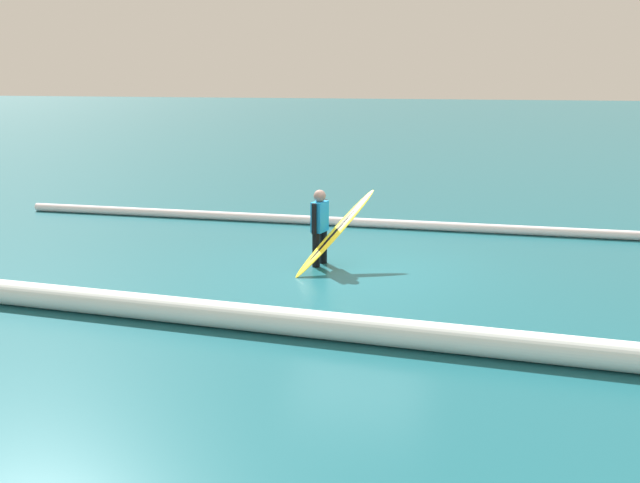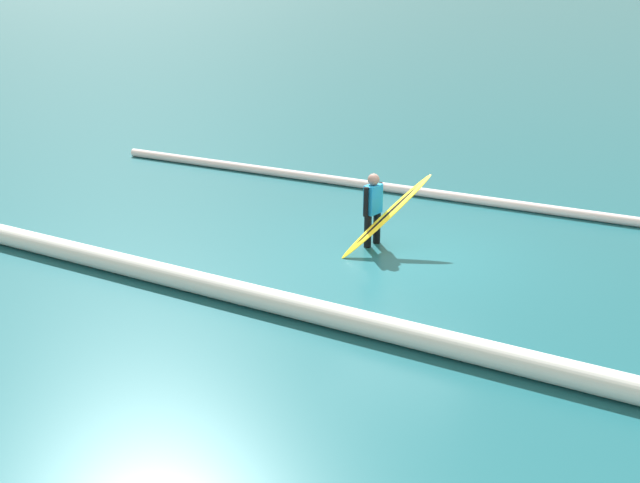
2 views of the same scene
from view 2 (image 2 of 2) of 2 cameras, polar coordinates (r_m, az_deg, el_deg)
ground_plane at (r=14.70m, az=6.25°, el=-0.85°), size 153.49×153.49×0.00m
surfer at (r=14.78m, az=3.81°, el=2.57°), size 0.29×0.52×1.39m
surfboard at (r=14.63m, az=4.82°, el=1.85°), size 1.34×1.72×1.35m
wave_crest_foreground at (r=17.33m, az=15.05°, el=2.36°), size 20.87×0.49×0.20m
wave_crest_midground at (r=12.82m, az=-6.84°, el=-3.40°), size 20.02×1.80×0.37m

